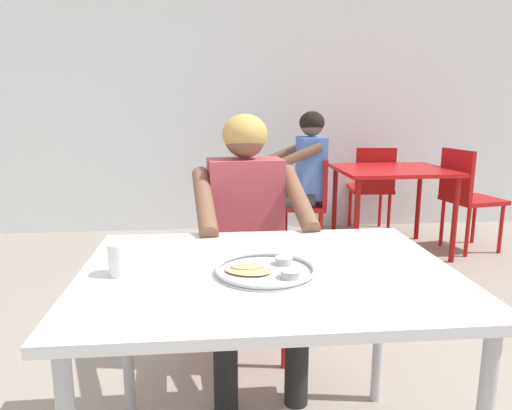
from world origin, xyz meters
TOP-DOWN VIEW (x-y plane):
  - back_wall at (0.00, 3.37)m, footprint 12.00×0.12m
  - table_foreground at (-0.05, -0.02)m, footprint 1.16×0.88m
  - thali_tray at (-0.07, -0.06)m, footprint 0.31×0.31m
  - drinking_cup at (-0.50, -0.03)m, footprint 0.08×0.08m
  - chair_foreground at (-0.07, 0.88)m, footprint 0.44×0.45m
  - diner_foreground at (-0.06, 0.67)m, footprint 0.52×0.58m
  - table_background_red at (1.30, 2.41)m, footprint 0.92×0.79m
  - chair_red_left at (0.61, 2.40)m, footprint 0.46×0.48m
  - chair_red_right at (1.94, 2.37)m, footprint 0.49×0.47m
  - chair_red_far at (1.33, 2.99)m, footprint 0.44×0.48m
  - patron_background at (0.50, 2.41)m, footprint 0.55×0.49m

SIDE VIEW (x-z plane):
  - chair_foreground at x=-0.07m, z-range 0.07..0.89m
  - chair_red_left at x=0.61m, z-range 0.07..0.89m
  - chair_red_far at x=1.33m, z-range 0.07..0.92m
  - chair_red_right at x=1.94m, z-range 0.07..0.95m
  - table_background_red at x=1.30m, z-range 0.28..1.00m
  - table_foreground at x=-0.05m, z-range 0.30..1.05m
  - patron_background at x=0.50m, z-range 0.12..1.31m
  - diner_foreground at x=-0.06m, z-range 0.12..1.33m
  - thali_tray at x=-0.07m, z-range 0.75..0.78m
  - drinking_cup at x=-0.50m, z-range 0.75..0.85m
  - back_wall at x=0.00m, z-range 0.00..3.40m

